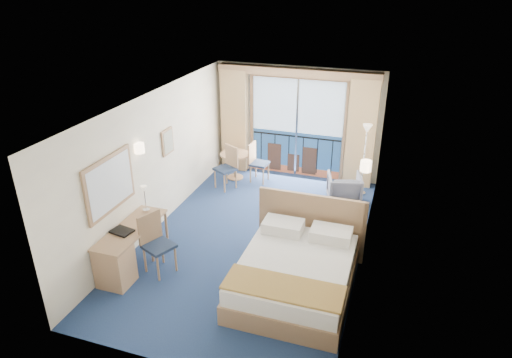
% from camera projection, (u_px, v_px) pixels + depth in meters
% --- Properties ---
extents(floor, '(6.50, 6.50, 0.00)m').
position_uv_depth(floor, '(255.00, 239.00, 8.77)').
color(floor, navy).
rests_on(floor, ground).
extents(room_walls, '(4.04, 6.54, 2.72)m').
position_uv_depth(room_walls, '(254.00, 153.00, 8.03)').
color(room_walls, white).
rests_on(room_walls, ground).
extents(balcony_door, '(2.36, 0.03, 2.52)m').
position_uv_depth(balcony_door, '(296.00, 131.00, 11.06)').
color(balcony_door, navy).
rests_on(balcony_door, room_walls).
extents(curtain_left, '(0.65, 0.22, 2.55)m').
position_uv_depth(curtain_left, '(235.00, 121.00, 11.32)').
color(curtain_left, tan).
rests_on(curtain_left, room_walls).
extents(curtain_right, '(0.65, 0.22, 2.55)m').
position_uv_depth(curtain_right, '(361.00, 134.00, 10.43)').
color(curtain_right, tan).
rests_on(curtain_right, room_walls).
extents(pelmet, '(3.80, 0.25, 0.18)m').
position_uv_depth(pelmet, '(298.00, 72.00, 10.36)').
color(pelmet, '#A07D56').
rests_on(pelmet, room_walls).
extents(mirror, '(0.05, 1.25, 0.95)m').
position_uv_depth(mirror, '(110.00, 184.00, 7.40)').
color(mirror, '#A07D56').
rests_on(mirror, room_walls).
extents(wall_print, '(0.04, 0.42, 0.52)m').
position_uv_depth(wall_print, '(168.00, 142.00, 9.05)').
color(wall_print, '#A07D56').
rests_on(wall_print, room_walls).
extents(sconce_left, '(0.18, 0.18, 0.18)m').
position_uv_depth(sconce_left, '(139.00, 148.00, 8.04)').
color(sconce_left, '#FFDCB2').
rests_on(sconce_left, room_walls).
extents(sconce_right, '(0.18, 0.18, 0.18)m').
position_uv_depth(sconce_right, '(366.00, 166.00, 7.31)').
color(sconce_right, '#FFDCB2').
rests_on(sconce_right, room_walls).
extents(bed, '(1.91, 2.27, 1.20)m').
position_uv_depth(bed, '(296.00, 271.00, 7.28)').
color(bed, '#A07D56').
rests_on(bed, ground).
extents(nightstand, '(0.42, 0.40, 0.54)m').
position_uv_depth(nightstand, '(350.00, 235.00, 8.39)').
color(nightstand, tan).
rests_on(nightstand, ground).
extents(phone, '(0.22, 0.20, 0.08)m').
position_uv_depth(phone, '(352.00, 221.00, 8.23)').
color(phone, beige).
rests_on(phone, nightstand).
extents(armchair, '(0.87, 0.88, 0.66)m').
position_uv_depth(armchair, '(344.00, 188.00, 10.02)').
color(armchair, '#4F5360').
rests_on(armchair, ground).
extents(floor_lamp, '(0.23, 0.23, 1.66)m').
position_uv_depth(floor_lamp, '(366.00, 142.00, 10.01)').
color(floor_lamp, silver).
rests_on(floor_lamp, ground).
extents(desk, '(0.54, 1.58, 0.74)m').
position_uv_depth(desk, '(119.00, 258.00, 7.47)').
color(desk, '#A07D56').
rests_on(desk, ground).
extents(desk_chair, '(0.60, 0.60, 1.05)m').
position_uv_depth(desk_chair, '(155.00, 240.00, 7.65)').
color(desk_chair, '#1D2B45').
rests_on(desk_chair, ground).
extents(folder, '(0.39, 0.32, 0.03)m').
position_uv_depth(folder, '(122.00, 231.00, 7.58)').
color(folder, black).
rests_on(folder, desk).
extents(desk_lamp, '(0.13, 0.13, 0.49)m').
position_uv_depth(desk_lamp, '(144.00, 193.00, 8.08)').
color(desk_lamp, silver).
rests_on(desk_lamp, desk).
extents(round_table, '(0.71, 0.71, 0.64)m').
position_uv_depth(round_table, '(235.00, 160.00, 11.12)').
color(round_table, '#A07D56').
rests_on(round_table, ground).
extents(table_chair_a, '(0.45, 0.44, 0.96)m').
position_uv_depth(table_chair_a, '(256.00, 160.00, 10.96)').
color(table_chair_a, '#1D2B45').
rests_on(table_chair_a, ground).
extents(table_chair_b, '(0.59, 0.59, 1.01)m').
position_uv_depth(table_chair_b, '(228.00, 165.00, 10.62)').
color(table_chair_b, '#1D2B45').
rests_on(table_chair_b, ground).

